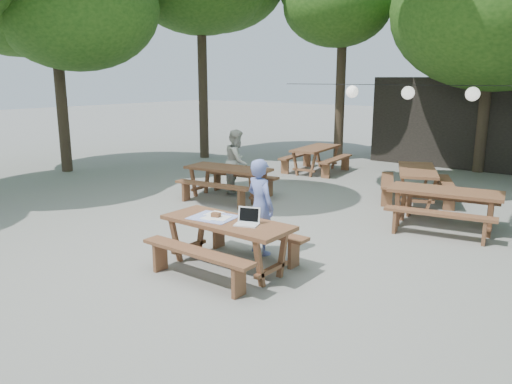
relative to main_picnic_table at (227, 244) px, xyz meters
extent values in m
plane|color=slate|center=(-0.08, 1.59, -0.39)|extent=(80.00, 80.00, 0.00)
cube|color=black|center=(0.42, 12.09, 1.01)|extent=(6.00, 3.00, 2.80)
cube|color=#52301D|center=(0.00, 0.00, 0.33)|extent=(2.00, 0.80, 0.06)
cube|color=#52301D|center=(0.00, -0.65, 0.06)|extent=(1.90, 0.28, 0.05)
cube|color=#52301D|center=(0.00, 0.65, 0.06)|extent=(1.90, 0.28, 0.05)
cube|color=#52301D|center=(0.00, 0.00, -0.04)|extent=(1.70, 0.70, 0.69)
cube|color=#52301D|center=(-2.86, 3.38, 0.33)|extent=(2.09, 1.07, 0.06)
cube|color=#52301D|center=(-2.77, 2.73, 0.06)|extent=(1.92, 0.54, 0.05)
cube|color=#52301D|center=(-2.95, 4.02, 0.06)|extent=(1.92, 0.54, 0.05)
cube|color=#52301D|center=(-2.86, 3.38, -0.04)|extent=(1.78, 0.93, 0.69)
cube|color=#52301D|center=(1.91, 4.01, 0.33)|extent=(2.11, 1.13, 0.06)
cube|color=#52301D|center=(2.02, 3.37, 0.06)|extent=(1.92, 0.60, 0.05)
cube|color=#52301D|center=(1.80, 4.65, 0.06)|extent=(1.92, 0.60, 0.05)
cube|color=#52301D|center=(1.91, 4.01, -0.04)|extent=(1.79, 0.98, 0.69)
cube|color=#52301D|center=(-2.98, 7.57, 0.33)|extent=(1.00, 2.07, 0.06)
cube|color=#52301D|center=(-2.33, 7.64, 0.06)|extent=(0.48, 1.92, 0.05)
cube|color=#52301D|center=(-3.63, 7.50, 0.06)|extent=(0.48, 1.92, 0.05)
cube|color=#52301D|center=(-2.98, 7.57, -0.04)|extent=(0.87, 1.76, 0.69)
cube|color=#52301D|center=(0.71, 5.87, 0.33)|extent=(1.51, 2.15, 0.06)
cube|color=#52301D|center=(1.31, 6.12, 0.06)|extent=(0.99, 1.86, 0.05)
cube|color=#52301D|center=(0.11, 5.62, 0.06)|extent=(0.99, 1.86, 0.05)
cube|color=#52301D|center=(0.71, 5.87, -0.04)|extent=(1.30, 1.84, 0.69)
imported|color=#6877BD|center=(-0.03, 0.86, 0.39)|extent=(0.64, 0.49, 1.55)
imported|color=silver|center=(-3.17, 4.06, 0.39)|extent=(0.85, 0.93, 1.55)
cube|color=white|center=(0.38, -0.01, 0.37)|extent=(0.39, 0.33, 0.02)
cube|color=white|center=(0.34, 0.10, 0.49)|extent=(0.33, 0.17, 0.23)
cube|color=black|center=(0.34, 0.09, 0.49)|extent=(0.28, 0.14, 0.19)
cube|color=blue|center=(-0.27, 0.00, 0.37)|extent=(0.72, 0.63, 0.01)
cube|color=white|center=(-0.28, -0.03, 0.37)|extent=(0.21, 0.30, 0.00)
cube|color=white|center=(-0.13, 0.02, 0.37)|extent=(0.28, 0.34, 0.00)
cube|color=white|center=(-0.38, 0.14, 0.38)|extent=(0.23, 0.31, 0.00)
cube|color=brown|center=(-0.23, 0.02, 0.41)|extent=(0.14, 0.11, 0.06)
cylinder|color=black|center=(0.42, 7.59, 2.21)|extent=(9.00, 0.02, 0.02)
sphere|color=white|center=(-1.88, 7.59, 2.01)|extent=(0.34, 0.34, 0.34)
sphere|color=white|center=(-0.28, 7.59, 2.01)|extent=(0.34, 0.34, 0.34)
sphere|color=white|center=(1.32, 7.59, 2.01)|extent=(0.34, 0.34, 0.34)
cylinder|color=#2D2319|center=(-9.08, 3.09, 1.92)|extent=(0.32, 0.32, 4.61)
ellipsoid|color=#1D4612|center=(-9.08, 3.09, 4.52)|extent=(4.86, 4.86, 3.65)
cylinder|color=#2D2319|center=(-7.58, 7.59, 2.28)|extent=(0.32, 0.32, 5.34)
cylinder|color=#2D2319|center=(-3.58, 10.09, 2.21)|extent=(0.32, 0.32, 5.19)
cylinder|color=#2D2319|center=(0.92, 10.59, 2.03)|extent=(0.32, 0.32, 4.84)
camera|label=1|loc=(4.59, -5.31, 2.41)|focal=35.00mm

